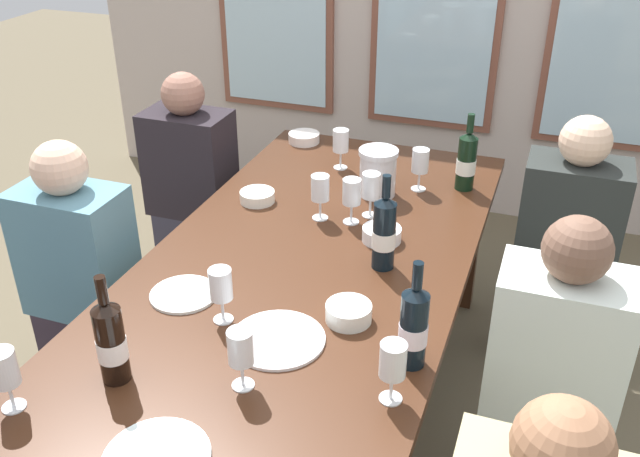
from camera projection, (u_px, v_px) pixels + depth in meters
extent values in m
plane|color=brown|center=(298.00, 441.00, 2.64)|extent=(12.00, 12.00, 0.00)
cube|color=#412314|center=(295.00, 281.00, 2.29)|extent=(1.05, 2.40, 0.04)
cube|color=#412314|center=(297.00, 212.00, 3.51)|extent=(0.07, 0.07, 0.70)
cube|color=#412314|center=(471.00, 241.00, 3.25)|extent=(0.07, 0.07, 0.70)
cylinder|color=white|center=(278.00, 339.00, 1.98)|extent=(0.27, 0.27, 0.01)
cylinder|color=white|center=(184.00, 294.00, 2.18)|extent=(0.21, 0.21, 0.01)
cylinder|color=silver|center=(378.00, 175.00, 2.76)|extent=(0.14, 0.14, 0.17)
cylinder|color=silver|center=(379.00, 152.00, 2.72)|extent=(0.16, 0.16, 0.02)
cylinder|color=black|center=(413.00, 330.00, 1.85)|extent=(0.07, 0.07, 0.22)
cone|color=black|center=(416.00, 292.00, 1.79)|extent=(0.07, 0.07, 0.02)
cylinder|color=black|center=(418.00, 275.00, 1.77)|extent=(0.03, 0.03, 0.08)
cylinder|color=silver|center=(413.00, 333.00, 1.85)|extent=(0.08, 0.08, 0.06)
cylinder|color=black|center=(384.00, 236.00, 2.28)|extent=(0.07, 0.08, 0.23)
cone|color=black|center=(386.00, 201.00, 2.21)|extent=(0.07, 0.08, 0.02)
cylinder|color=black|center=(386.00, 186.00, 2.19)|extent=(0.03, 0.03, 0.08)
cylinder|color=white|center=(384.00, 239.00, 2.28)|extent=(0.08, 0.08, 0.06)
cylinder|color=black|center=(466.00, 164.00, 2.80)|extent=(0.07, 0.07, 0.22)
cone|color=black|center=(469.00, 135.00, 2.74)|extent=(0.07, 0.07, 0.02)
cylinder|color=black|center=(471.00, 123.00, 2.72)|extent=(0.03, 0.03, 0.08)
cylinder|color=white|center=(466.00, 166.00, 2.81)|extent=(0.08, 0.08, 0.06)
cylinder|color=black|center=(112.00, 345.00, 1.80)|extent=(0.07, 0.07, 0.22)
cone|color=black|center=(105.00, 306.00, 1.74)|extent=(0.07, 0.07, 0.02)
cylinder|color=black|center=(102.00, 290.00, 1.71)|extent=(0.03, 0.03, 0.08)
cylinder|color=white|center=(112.00, 348.00, 1.80)|extent=(0.08, 0.08, 0.06)
cylinder|color=white|center=(382.00, 234.00, 2.47)|extent=(0.14, 0.14, 0.05)
cylinder|color=white|center=(304.00, 138.00, 3.27)|extent=(0.14, 0.14, 0.04)
cylinder|color=white|center=(349.00, 313.00, 2.06)|extent=(0.14, 0.14, 0.05)
cylinder|color=white|center=(257.00, 196.00, 2.74)|extent=(0.14, 0.14, 0.04)
cylinder|color=white|center=(351.00, 222.00, 2.60)|extent=(0.06, 0.06, 0.00)
cylinder|color=white|center=(351.00, 212.00, 2.58)|extent=(0.01, 0.01, 0.07)
cylinder|color=white|center=(352.00, 191.00, 2.54)|extent=(0.07, 0.07, 0.09)
cylinder|color=white|center=(243.00, 385.00, 1.82)|extent=(0.06, 0.06, 0.00)
cylinder|color=white|center=(242.00, 373.00, 1.80)|extent=(0.01, 0.01, 0.07)
cylinder|color=white|center=(241.00, 347.00, 1.76)|extent=(0.07, 0.07, 0.09)
cylinder|color=maroon|center=(241.00, 356.00, 1.78)|extent=(0.06, 0.06, 0.03)
cylinder|color=white|center=(14.00, 407.00, 1.75)|extent=(0.06, 0.06, 0.00)
cylinder|color=white|center=(11.00, 395.00, 1.73)|extent=(0.01, 0.01, 0.07)
cylinder|color=white|center=(3.00, 368.00, 1.69)|extent=(0.07, 0.07, 0.09)
cylinder|color=beige|center=(6.00, 376.00, 1.70)|extent=(0.06, 0.06, 0.04)
cylinder|color=white|center=(418.00, 189.00, 2.84)|extent=(0.06, 0.06, 0.00)
cylinder|color=white|center=(419.00, 180.00, 2.82)|extent=(0.01, 0.01, 0.07)
cylinder|color=white|center=(420.00, 161.00, 2.78)|extent=(0.07, 0.07, 0.09)
cylinder|color=white|center=(390.00, 398.00, 1.78)|extent=(0.06, 0.06, 0.00)
cylinder|color=white|center=(391.00, 387.00, 1.76)|extent=(0.01, 0.01, 0.07)
cylinder|color=white|center=(393.00, 360.00, 1.72)|extent=(0.07, 0.07, 0.09)
cylinder|color=maroon|center=(392.00, 370.00, 1.73)|extent=(0.06, 0.06, 0.03)
cylinder|color=white|center=(320.00, 218.00, 2.63)|extent=(0.06, 0.06, 0.00)
cylinder|color=white|center=(320.00, 208.00, 2.61)|extent=(0.01, 0.01, 0.07)
cylinder|color=white|center=(320.00, 188.00, 2.57)|extent=(0.07, 0.07, 0.09)
cylinder|color=white|center=(370.00, 215.00, 2.64)|extent=(0.06, 0.06, 0.00)
cylinder|color=white|center=(370.00, 206.00, 2.62)|extent=(0.01, 0.01, 0.07)
cylinder|color=white|center=(371.00, 185.00, 2.58)|extent=(0.07, 0.07, 0.09)
cylinder|color=beige|center=(371.00, 192.00, 2.60)|extent=(0.06, 0.06, 0.04)
cylinder|color=white|center=(340.00, 167.00, 3.03)|extent=(0.06, 0.06, 0.00)
cylinder|color=white|center=(341.00, 159.00, 3.01)|extent=(0.01, 0.01, 0.07)
cylinder|color=white|center=(341.00, 140.00, 2.97)|extent=(0.07, 0.07, 0.09)
cylinder|color=white|center=(223.00, 319.00, 2.07)|extent=(0.06, 0.06, 0.00)
cylinder|color=white|center=(223.00, 308.00, 2.05)|extent=(0.01, 0.01, 0.07)
cylinder|color=white|center=(221.00, 284.00, 2.01)|extent=(0.07, 0.07, 0.09)
cylinder|color=#590C19|center=(221.00, 294.00, 2.03)|extent=(0.06, 0.06, 0.02)
cube|color=#352A36|center=(96.00, 353.00, 2.74)|extent=(0.32, 0.24, 0.45)
cube|color=teal|center=(76.00, 251.00, 2.51)|extent=(0.38, 0.24, 0.48)
sphere|color=beige|center=(59.00, 168.00, 2.36)|extent=(0.19, 0.19, 0.19)
cube|color=silver|center=(557.00, 346.00, 2.04)|extent=(0.38, 0.24, 0.48)
sphere|color=brown|center=(577.00, 250.00, 1.89)|extent=(0.19, 0.19, 0.19)
cube|color=#373443|center=(198.00, 251.00, 3.42)|extent=(0.32, 0.24, 0.45)
cube|color=black|center=(190.00, 163.00, 3.20)|extent=(0.38, 0.24, 0.48)
sphere|color=#9D6957|center=(183.00, 94.00, 3.04)|extent=(0.19, 0.19, 0.19)
cube|color=#22283B|center=(551.00, 317.00, 2.95)|extent=(0.32, 0.24, 0.45)
cube|color=#272B29|center=(570.00, 219.00, 2.72)|extent=(0.38, 0.24, 0.48)
sphere|color=beige|center=(586.00, 141.00, 2.57)|extent=(0.19, 0.19, 0.19)
sphere|color=#9B694A|center=(562.00, 446.00, 1.28)|extent=(0.19, 0.19, 0.19)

